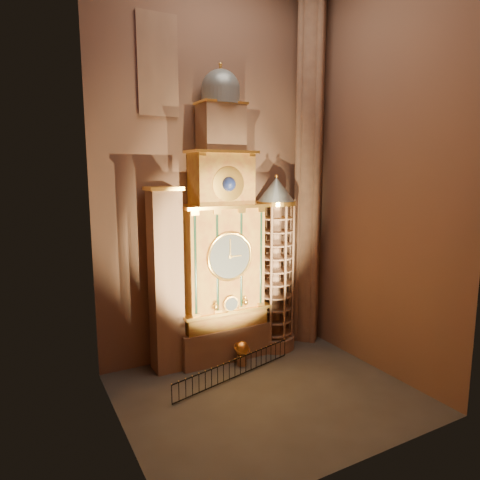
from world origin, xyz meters
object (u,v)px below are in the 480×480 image
portrait_tower (166,280)px  stair_turret (275,266)px  astronomical_clock (222,247)px  celestial_globe (242,351)px  iron_railing (235,369)px

portrait_tower → stair_turret: size_ratio=0.94×
astronomical_clock → stair_turret: (3.50, -0.26, -1.41)m
stair_turret → celestial_globe: 5.51m
celestial_globe → portrait_tower: bearing=157.8°
astronomical_clock → celestial_globe: size_ratio=11.73×
iron_railing → astronomical_clock: bearing=77.2°
portrait_tower → iron_railing: portrait_tower is taller
astronomical_clock → stair_turret: astronomical_clock is taller
portrait_tower → stair_turret: (6.90, -0.28, 0.12)m
portrait_tower → celestial_globe: portrait_tower is taller
portrait_tower → celestial_globe: size_ratio=7.17×
astronomical_clock → stair_turret: bearing=-4.3°
celestial_globe → stair_turret: bearing=23.2°
stair_turret → celestial_globe: (-3.04, -1.30, -4.41)m
astronomical_clock → celestial_globe: 6.05m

